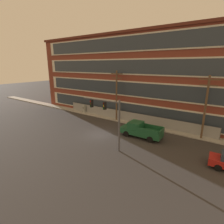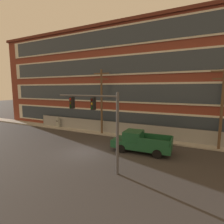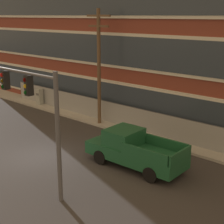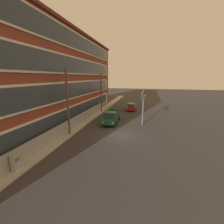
{
  "view_description": "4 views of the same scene",
  "coord_description": "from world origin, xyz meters",
  "views": [
    {
      "loc": [
        14.29,
        -17.25,
        9.31
      ],
      "look_at": [
        0.96,
        1.53,
        3.05
      ],
      "focal_mm": 28.0,
      "sensor_mm": 36.0,
      "label": 1
    },
    {
      "loc": [
        9.56,
        -13.04,
        6.02
      ],
      "look_at": [
        1.21,
        3.77,
        3.49
      ],
      "focal_mm": 28.0,
      "sensor_mm": 36.0,
      "label": 2
    },
    {
      "loc": [
        15.61,
        -10.91,
        7.97
      ],
      "look_at": [
        0.74,
        5.27,
        1.72
      ],
      "focal_mm": 55.0,
      "sensor_mm": 36.0,
      "label": 3
    },
    {
      "loc": [
        -18.0,
        -3.03,
        7.35
      ],
      "look_at": [
        3.72,
        2.2,
        2.1
      ],
      "focal_mm": 24.0,
      "sensor_mm": 36.0,
      "label": 4
    }
  ],
  "objects": [
    {
      "name": "brick_mill_building",
      "position": [
        0.53,
        13.01,
        7.26
      ],
      "size": [
        44.62,
        10.88,
        14.5
      ],
      "color": "brown",
      "rests_on": "ground"
    },
    {
      "name": "pickup_truck_dark_green",
      "position": [
        4.79,
        2.56,
        0.95
      ],
      "size": [
        5.68,
        2.3,
        1.99
      ],
      "color": "#194C2D",
      "rests_on": "ground"
    },
    {
      "name": "sidewalk_building_side",
      "position": [
        0.0,
        6.97,
        0.08
      ],
      "size": [
        80.0,
        1.81,
        0.16
      ],
      "primitive_type": "cube",
      "color": "#9E9B93",
      "rests_on": "ground"
    },
    {
      "name": "utility_pole_midblock",
      "position": [
        11.59,
        6.41,
        4.5
      ],
      "size": [
        2.32,
        0.26,
        8.13
      ],
      "color": "brown",
      "rests_on": "ground"
    },
    {
      "name": "traffic_signal_mast",
      "position": [
        3.22,
        -2.4,
        4.1
      ],
      "size": [
        5.12,
        0.43,
        5.79
      ],
      "color": "#4C4C51",
      "rests_on": "ground"
    },
    {
      "name": "utility_pole_near_corner",
      "position": [
        -1.66,
        6.5,
        4.62
      ],
      "size": [
        2.2,
        0.26,
        8.41
      ],
      "color": "brown",
      "rests_on": "ground"
    },
    {
      "name": "ground_plane",
      "position": [
        0.0,
        0.0,
        0.0
      ],
      "size": [
        160.0,
        160.0,
        0.0
      ],
      "primitive_type": "plane",
      "color": "#333030"
    },
    {
      "name": "chain_link_fence",
      "position": [
        0.25,
        7.19,
        0.88
      ],
      "size": [
        26.71,
        0.06,
        1.73
      ],
      "color": "gray",
      "rests_on": "ground"
    },
    {
      "name": "electrical_cabinet",
      "position": [
        -9.55,
        6.81,
        0.79
      ],
      "size": [
        0.57,
        0.46,
        1.58
      ],
      "color": "#939993",
      "rests_on": "ground"
    }
  ]
}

